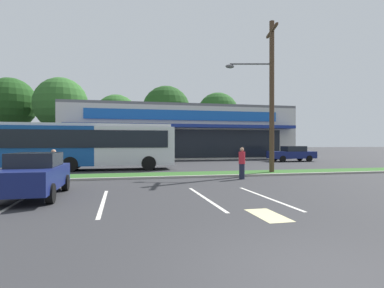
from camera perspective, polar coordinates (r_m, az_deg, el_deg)
ground_plane at (r=5.08m, az=20.76°, el=-22.01°), size 240.00×240.00×0.00m
grass_median at (r=18.20m, az=-4.56°, el=-5.65°), size 56.00×2.20×0.12m
curb_lip at (r=17.00m, az=-3.96°, el=-6.07°), size 56.00×0.24×0.12m
parking_stripe_0 at (r=11.24m, az=-29.92°, el=-9.63°), size 0.12×4.80×0.01m
parking_stripe_1 at (r=10.67m, az=-15.92°, el=-10.14°), size 0.12×4.80×0.01m
parking_stripe_2 at (r=11.00m, az=2.39°, el=-9.82°), size 0.12×4.80×0.01m
parking_stripe_3 at (r=11.42m, az=13.41°, el=-9.45°), size 0.12×4.80×0.01m
lot_arrow at (r=8.71m, az=13.69°, el=-12.50°), size 0.70×1.60×0.01m
storefront_building at (r=40.98m, az=-2.91°, el=2.00°), size 27.14×14.20×6.39m
tree_far_left at (r=53.55m, az=-30.29°, el=6.39°), size 7.58×7.58×11.50m
tree_left at (r=48.75m, az=-22.84°, el=6.75°), size 7.51×7.51×11.25m
tree_mid_left at (r=49.67m, az=-13.65°, el=4.99°), size 6.59×6.59×9.36m
tree_mid at (r=50.83m, az=-4.73°, el=6.22°), size 7.69×7.69×11.10m
tree_mid_right at (r=52.82m, az=4.75°, el=5.61°), size 6.90×6.90×10.35m
utility_pole at (r=20.14m, az=13.94°, el=9.20°), size 3.15×2.37×9.45m
city_bus at (r=23.13m, az=-18.67°, el=-0.18°), size 12.17×2.67×3.25m
car_0 at (r=33.89m, az=17.79°, el=-1.68°), size 4.78×1.94×1.58m
car_2 at (r=29.95m, az=-7.71°, el=-1.92°), size 4.33×1.92×1.57m
car_3 at (r=12.40m, az=-26.83°, el=-5.00°), size 1.86×4.39×1.56m
pedestrian_near_bench at (r=16.70m, az=9.10°, el=-3.49°), size 0.34×0.34×1.68m
pedestrian_by_pole at (r=15.82m, az=-23.95°, el=-3.82°), size 0.33×0.33×1.62m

